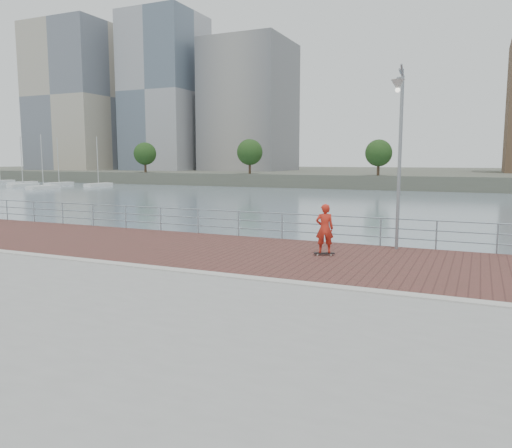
% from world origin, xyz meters
% --- Properties ---
extents(water, '(400.00, 400.00, 0.00)m').
position_xyz_m(water, '(0.00, 0.00, -2.00)').
color(water, slate).
rests_on(water, ground).
extents(seawall, '(40.00, 24.00, 2.00)m').
position_xyz_m(seawall, '(0.00, -5.00, -1.00)').
color(seawall, gray).
rests_on(seawall, ground).
extents(brick_lane, '(40.00, 6.80, 0.02)m').
position_xyz_m(brick_lane, '(0.00, 3.60, 0.01)').
color(brick_lane, brown).
rests_on(brick_lane, seawall).
extents(curb, '(40.00, 0.40, 0.06)m').
position_xyz_m(curb, '(0.00, 0.00, 0.03)').
color(curb, '#B7B5AD').
rests_on(curb, seawall).
extents(far_shore, '(320.00, 95.00, 2.50)m').
position_xyz_m(far_shore, '(0.00, 122.50, -0.75)').
color(far_shore, '#4C5142').
rests_on(far_shore, ground).
extents(guardrail, '(39.06, 0.06, 1.13)m').
position_xyz_m(guardrail, '(0.00, 7.00, 0.69)').
color(guardrail, '#8C9EA8').
rests_on(guardrail, brick_lane).
extents(street_lamp, '(0.47, 1.36, 6.39)m').
position_xyz_m(street_lamp, '(3.77, 6.03, 4.54)').
color(street_lamp, gray).
rests_on(street_lamp, brick_lane).
extents(skateboard, '(0.75, 0.44, 0.08)m').
position_xyz_m(skateboard, '(1.64, 4.21, 0.09)').
color(skateboard, black).
rests_on(skateboard, brick_lane).
extents(skateboarder, '(0.74, 0.62, 1.73)m').
position_xyz_m(skateboarder, '(1.64, 4.21, 0.97)').
color(skateboarder, red).
rests_on(skateboarder, skateboard).
extents(marina, '(33.04, 19.15, 9.73)m').
position_xyz_m(marina, '(-78.63, 60.63, -1.56)').
color(marina, white).
rests_on(marina, water).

